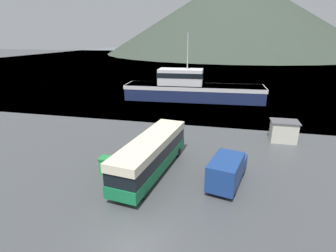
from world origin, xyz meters
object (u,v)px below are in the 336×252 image
at_px(tour_bus, 151,153).
at_px(delivery_van, 227,169).
at_px(small_boat, 154,91).
at_px(dock_kiosk, 284,131).
at_px(fishing_boat, 191,88).
at_px(storage_bin, 106,165).

bearing_deg(tour_bus, delivery_van, 3.46).
bearing_deg(delivery_van, small_boat, 127.93).
height_order(tour_bus, dock_kiosk, tour_bus).
relative_size(tour_bus, fishing_boat, 0.43).
bearing_deg(dock_kiosk, delivery_van, -119.42).
relative_size(delivery_van, small_boat, 0.77).
bearing_deg(dock_kiosk, storage_bin, -145.18).
distance_m(tour_bus, storage_bin, 3.96).
bearing_deg(small_boat, storage_bin, 103.91).
height_order(delivery_van, fishing_boat, fishing_boat).
bearing_deg(storage_bin, tour_bus, 15.04).
distance_m(delivery_van, fishing_boat, 29.17).
relative_size(storage_bin, dock_kiosk, 0.50).
bearing_deg(small_boat, delivery_van, 120.19).
distance_m(delivery_van, small_boat, 35.47).
distance_m(tour_bus, small_boat, 32.88).
bearing_deg(storage_bin, delivery_van, 3.05).
bearing_deg(storage_bin, fishing_boat, 83.89).
distance_m(storage_bin, small_boat, 33.06).
bearing_deg(dock_kiosk, fishing_boat, 125.81).
xyz_separation_m(delivery_van, small_boat, (-15.00, 32.14, -0.71)).
distance_m(tour_bus, dock_kiosk, 15.86).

